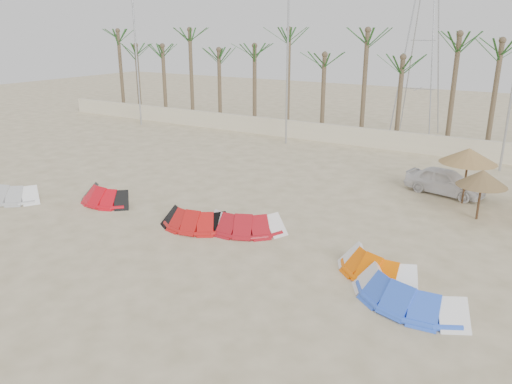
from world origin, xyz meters
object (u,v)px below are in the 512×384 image
Objects in this scene: kite_red_left at (109,194)px; kite_orange at (379,263)px; kite_blue at (410,289)px; car at (445,181)px; kite_grey at (13,191)px; parasol_left at (469,156)px; parasol_mid at (482,178)px; kite_red_right at (249,221)px; kite_red_mid at (199,217)px.

kite_red_left is 0.88× the size of kite_orange.
kite_blue is 1.02× the size of car.
kite_grey is at bearing -154.16° from kite_red_left.
parasol_left is 2.13m from parasol_mid.
kite_red_left is at bearing 173.35° from kite_blue.
parasol_mid reaches higher than kite_red_right.
kite_blue is (7.14, -2.23, 0.00)m from kite_red_right.
kite_blue is at bearing -17.38° from kite_red_right.
kite_red_left is at bearing -175.98° from kite_red_right.
kite_red_mid is at bearing -134.99° from parasol_left.
car is at bearing 136.99° from parasol_left.
car is (-1.04, 0.97, -1.65)m from parasol_left.
parasol_left is 2.17m from car.
kite_grey is 18.91m from kite_blue.
parasol_mid reaches higher than car.
kite_grey is at bearing -155.80° from parasol_mid.
kite_red_right is 1.36× the size of parasol_left.
kite_orange is at bearing -1.93° from kite_red_left.
kite_red_mid is at bearing -158.66° from kite_red_right.
kite_grey is at bearing -150.24° from parasol_left.
kite_orange is at bearing -168.41° from car.
kite_red_mid is at bearing 170.79° from kite_blue.
parasol_mid is (19.55, 8.79, 1.44)m from kite_grey.
parasol_left is at bearing 91.47° from kite_blue.
kite_red_right is at bearing 170.40° from kite_orange.
kite_blue is (9.08, -1.47, 0.00)m from kite_red_mid.
kite_blue is (1.38, -1.26, 0.00)m from kite_orange.
kite_orange is at bearing 5.29° from kite_grey.
parasol_left is (1.12, 9.04, 1.89)m from kite_orange.
kite_red_mid and kite_red_right have the same top height.
parasol_mid is 0.57× the size of car.
kite_blue is 11.34m from car.
kite_orange is (5.76, -0.97, -0.00)m from kite_red_right.
parasol_left is at bearing 29.76° from kite_grey.
kite_blue is (18.91, 0.36, 0.00)m from kite_grey.
kite_red_right is 10.75m from car.
parasol_mid is at bearing 24.20° from kite_grey.
parasol_mid is (0.91, -1.87, -0.45)m from parasol_left.
kite_red_mid is 12.51m from car.
kite_red_left is 13.26m from kite_orange.
kite_red_left is 16.85m from parasol_left.
kite_red_right is at bearing 159.17° from car.
car reaches higher than kite_blue.
parasol_left is at bearing 49.55° from kite_red_right.
kite_blue is at bearing -6.65° from kite_red_left.
parasol_mid is (7.78, 6.19, 1.44)m from kite_red_right.
kite_red_left is 16.75m from parasol_mid.
parasol_left is (18.64, 10.66, 1.89)m from kite_grey.
kite_red_mid is 1.21× the size of parasol_left.
kite_grey is 21.56m from parasol_left.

